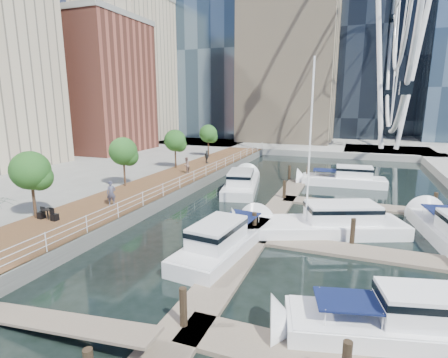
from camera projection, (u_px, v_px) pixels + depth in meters
The scene contains 14 objects.
ground at pixel (147, 290), 16.57m from camera, with size 520.00×520.00×0.00m, color black.
boardwalk at pixel (153, 191), 33.28m from camera, with size 6.00×60.00×1.00m, color brown.
seawall at pixel (181, 194), 32.24m from camera, with size 0.25×60.00×1.00m, color #595954.
land_far at pixel (327, 129), 109.63m from camera, with size 200.00×114.00×1.00m, color gray.
pier at pixel (388, 152), 59.12m from camera, with size 14.00×12.00×1.00m, color gray.
railing at pixel (180, 183), 32.06m from camera, with size 0.10×60.00×1.05m, color white, non-canonical shape.
floating_docks at pixel (336, 231), 22.83m from camera, with size 16.00×34.00×2.60m.
midrise_condos at pixel (45, 69), 49.80m from camera, with size 19.00×67.00×28.00m.
street_trees at pixel (123, 151), 32.38m from camera, with size 2.60×42.60×4.60m.
yacht_foreground at pixel (396, 341), 13.04m from camera, with size 2.39×8.93×2.15m, color white, non-canonical shape.
pedestrian_near at pixel (111, 193), 26.67m from camera, with size 0.69×0.45×1.89m, color #44455B.
pedestrian_mid at pixel (186, 165), 38.79m from camera, with size 0.88×0.69×1.81m, color #8A6B5F.
pedestrian_far at pixel (207, 157), 45.21m from camera, with size 0.99×0.41×1.68m, color #2F353A.
moored_yachts at pixel (320, 232), 24.01m from camera, with size 21.87×37.10×11.50m.
Camera 1 is at (8.76, -12.77, 8.73)m, focal length 28.00 mm.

